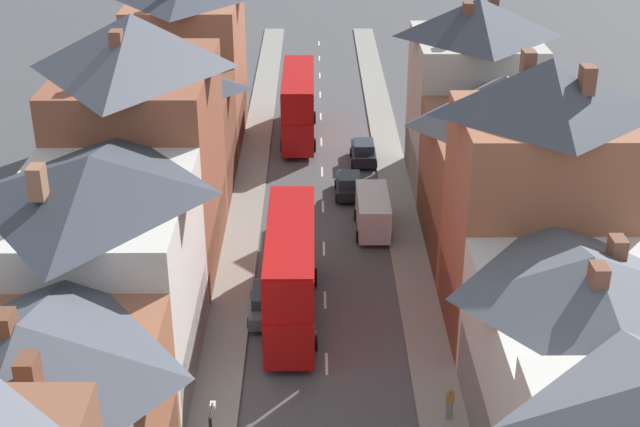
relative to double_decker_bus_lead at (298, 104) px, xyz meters
The scene contains 12 objects.
pavement_left 17.63m from the double_decker_bus_lead, 100.89° to the right, with size 2.20×104.00×0.14m, color gray.
pavement_right 18.65m from the double_decker_bus_lead, 68.00° to the right, with size 2.20×104.00×0.14m, color gray.
centre_line_dashes 19.39m from the double_decker_bus_lead, 84.59° to the right, with size 0.14×97.80×0.01m.
terrace_row_left 31.63m from the double_decker_bus_lead, 105.44° to the right, with size 8.00×72.31×14.66m.
terrace_row_right 38.79m from the double_decker_bus_lead, 71.93° to the right, with size 8.00×64.04×14.39m.
double_decker_bus_lead is the anchor object (origin of this frame).
double_decker_bus_mid_street 26.82m from the double_decker_bus_lead, 90.00° to the right, with size 2.74×10.80×5.30m.
car_near_silver 7.51m from the double_decker_bus_lead, 47.33° to the right, with size 1.90×4.02×1.67m.
car_parked_right_a 12.06m from the double_decker_bus_lead, 72.33° to the right, with size 1.90×3.87×1.60m.
car_mid_black 26.73m from the double_decker_bus_lead, 92.78° to the right, with size 1.90×4.30×1.58m.
delivery_van 17.44m from the double_decker_bus_lead, 73.59° to the right, with size 2.20×5.20×2.41m.
pedestrian_far_left 36.21m from the double_decker_bus_lead, 78.59° to the right, with size 0.36×0.22×1.61m.
Camera 1 is at (-0.58, -11.88, 25.38)m, focal length 50.00 mm.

